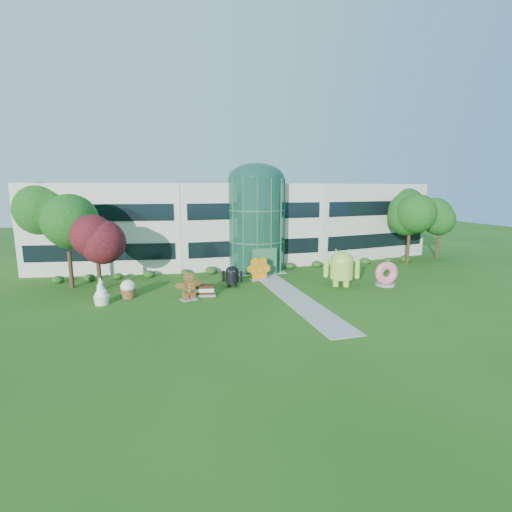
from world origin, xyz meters
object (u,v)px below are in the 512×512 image
object	(u,v)px
android_green	(342,266)
android_black	(232,275)
donut	(386,273)
gingerbread	(189,286)

from	to	relation	value
android_green	android_black	bearing A→B (deg)	-170.50
donut	gingerbread	xyz separation A→B (m)	(-17.75, 0.40, 0.00)
android_black	donut	size ratio (longest dim) A/B	0.98
android_green	gingerbread	bearing A→B (deg)	-153.57
donut	gingerbread	world-z (taller)	gingerbread
android_green	gingerbread	world-z (taller)	android_green
donut	gingerbread	bearing A→B (deg)	-174.30
android_black	gingerbread	xyz separation A→B (m)	(-4.16, -2.99, 0.02)
gingerbread	donut	bearing A→B (deg)	-19.58
android_black	gingerbread	bearing A→B (deg)	-123.77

